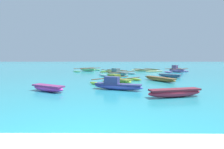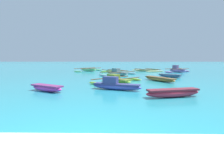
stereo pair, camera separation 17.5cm
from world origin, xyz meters
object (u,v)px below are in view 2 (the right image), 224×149
at_px(moored_boat_9, 147,70).
at_px(moored_boat_8, 173,93).
at_px(moored_boat_7, 88,70).
at_px(moored_boat_6, 170,75).
at_px(moored_boat_2, 116,80).
at_px(moored_boat_1, 160,79).
at_px(moored_boat_0, 47,88).
at_px(moored_boat_5, 115,85).
at_px(moored_boat_3, 118,73).
at_px(moored_boat_4, 177,70).
at_px(moored_boat_10, 114,71).

bearing_deg(moored_boat_9, moored_boat_8, -117.58).
bearing_deg(moored_boat_9, moored_boat_7, 161.30).
relative_size(moored_boat_6, moored_boat_9, 0.42).
bearing_deg(moored_boat_2, moored_boat_6, 82.87).
distance_m(moored_boat_1, moored_boat_2, 3.57).
bearing_deg(moored_boat_6, moored_boat_7, 177.32).
relative_size(moored_boat_0, moored_boat_8, 0.80).
bearing_deg(moored_boat_9, moored_boat_1, -116.59).
distance_m(moored_boat_2, moored_boat_8, 5.76).
bearing_deg(moored_boat_7, moored_boat_5, -42.07).
distance_m(moored_boat_3, moored_boat_9, 7.94).
xyz_separation_m(moored_boat_5, moored_boat_7, (-3.95, 15.44, -0.04)).
height_order(moored_boat_3, moored_boat_9, moored_boat_3).
height_order(moored_boat_0, moored_boat_8, moored_boat_8).
xyz_separation_m(moored_boat_1, moored_boat_3, (-3.26, 5.22, 0.06)).
distance_m(moored_boat_4, moored_boat_6, 7.10).
bearing_deg(moored_boat_5, moored_boat_1, 68.46).
bearing_deg(moored_boat_0, moored_boat_2, 73.56).
height_order(moored_boat_4, moored_boat_8, moored_boat_4).
xyz_separation_m(moored_boat_3, moored_boat_6, (5.06, -2.09, -0.08)).
bearing_deg(moored_boat_0, moored_boat_7, 119.63).
xyz_separation_m(moored_boat_0, moored_boat_8, (6.42, -1.37, 0.02)).
height_order(moored_boat_8, moored_boat_9, moored_boat_8).
height_order(moored_boat_2, moored_boat_6, moored_boat_2).
relative_size(moored_boat_7, moored_boat_9, 0.91).
distance_m(moored_boat_4, moored_boat_8, 16.50).
distance_m(moored_boat_2, moored_boat_9, 13.44).
bearing_deg(moored_boat_7, moored_boat_6, -8.32).
distance_m(moored_boat_0, moored_boat_5, 3.81).
bearing_deg(moored_boat_1, moored_boat_5, -72.59).
height_order(moored_boat_7, moored_boat_10, moored_boat_7).
height_order(moored_boat_2, moored_boat_4, moored_boat_4).
xyz_separation_m(moored_boat_1, moored_boat_6, (1.80, 3.13, -0.02)).
bearing_deg(moored_boat_8, moored_boat_10, 87.43).
xyz_separation_m(moored_boat_0, moored_boat_4, (12.05, 14.14, 0.12)).
xyz_separation_m(moored_boat_3, moored_boat_10, (-0.43, 3.16, -0.06)).
distance_m(moored_boat_1, moored_boat_8, 5.99).
bearing_deg(moored_boat_2, moored_boat_1, 59.03).
bearing_deg(moored_boat_0, moored_boat_10, 103.36).
bearing_deg(moored_boat_10, moored_boat_3, -123.71).
bearing_deg(moored_boat_10, moored_boat_6, -85.15).
height_order(moored_boat_1, moored_boat_8, moored_boat_8).
bearing_deg(moored_boat_7, moored_boat_3, -22.34).
bearing_deg(moored_boat_8, moored_boat_4, 56.34).
bearing_deg(moored_boat_0, moored_boat_5, 37.80).
relative_size(moored_boat_0, moored_boat_5, 0.75).
distance_m(moored_boat_1, moored_boat_3, 6.15).
height_order(moored_boat_4, moored_boat_5, moored_boat_4).
distance_m(moored_boat_6, moored_boat_9, 8.73).
xyz_separation_m(moored_boat_2, moored_boat_7, (-4.01, 12.25, 0.02)).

